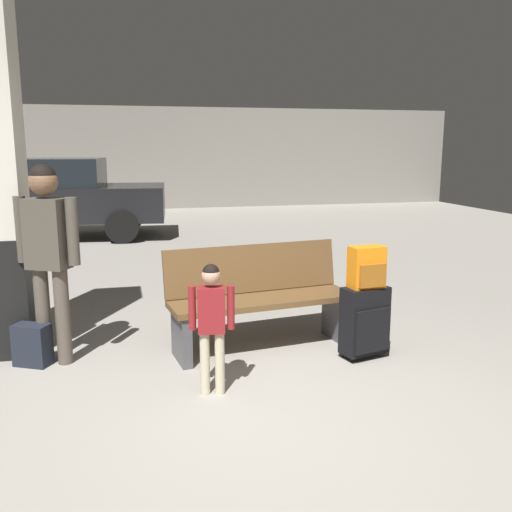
# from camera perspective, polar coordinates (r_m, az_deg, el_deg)

# --- Properties ---
(ground_plane) EXTENTS (18.00, 18.00, 0.10)m
(ground_plane) POSITION_cam_1_polar(r_m,az_deg,el_deg) (7.36, -6.37, -2.98)
(ground_plane) COLOR gray
(garage_back_wall) EXTENTS (18.00, 0.12, 2.80)m
(garage_back_wall) POSITION_cam_1_polar(r_m,az_deg,el_deg) (15.97, -10.70, 9.75)
(garage_back_wall) COLOR gray
(garage_back_wall) RESTS_ON ground_plane
(bench) EXTENTS (1.66, 0.74, 0.89)m
(bench) POSITION_cam_1_polar(r_m,az_deg,el_deg) (4.86, 0.38, -4.33)
(bench) COLOR brown
(bench) RESTS_ON ground_plane
(suitcase) EXTENTS (0.42, 0.31, 0.60)m
(suitcase) POSITION_cam_1_polar(r_m,az_deg,el_deg) (4.74, 11.06, -6.50)
(suitcase) COLOR black
(suitcase) RESTS_ON ground_plane
(backpack_bright) EXTENTS (0.30, 0.22, 0.34)m
(backpack_bright) POSITION_cam_1_polar(r_m,az_deg,el_deg) (4.62, 11.26, -1.18)
(backpack_bright) COLOR orange
(backpack_bright) RESTS_ON suitcase
(child) EXTENTS (0.32, 0.21, 0.95)m
(child) POSITION_cam_1_polar(r_m,az_deg,el_deg) (3.92, -4.57, -6.04)
(child) COLOR beige
(child) RESTS_ON ground_plane
(adult) EXTENTS (0.50, 0.32, 1.61)m
(adult) POSITION_cam_1_polar(r_m,az_deg,el_deg) (4.69, -20.48, 1.26)
(adult) COLOR brown
(adult) RESTS_ON ground_plane
(backpack_dark_floor) EXTENTS (0.32, 0.29, 0.34)m
(backpack_dark_floor) POSITION_cam_1_polar(r_m,az_deg,el_deg) (4.90, -21.79, -8.42)
(backpack_dark_floor) COLOR #1E232D
(backpack_dark_floor) RESTS_ON ground_plane
(parked_car_far) EXTENTS (4.24, 2.10, 1.51)m
(parked_car_far) POSITION_cam_1_polar(r_m,az_deg,el_deg) (11.36, -20.02, 5.77)
(parked_car_far) COLOR black
(parked_car_far) RESTS_ON ground_plane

